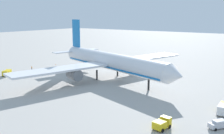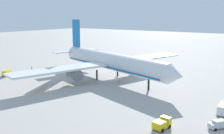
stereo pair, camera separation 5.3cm
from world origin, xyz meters
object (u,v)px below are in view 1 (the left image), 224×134
at_px(airliner, 110,62).
at_px(ground_worker_2, 32,68).
at_px(service_truck_1, 162,123).
at_px(baggage_cart_0, 85,55).
at_px(service_truck_3, 7,72).
at_px(service_truck_5, 224,109).
at_px(service_van, 219,124).
at_px(traffic_cone_0, 56,64).

bearing_deg(airliner, ground_worker_2, -170.15).
height_order(airliner, service_truck_1, airliner).
xyz_separation_m(service_truck_1, baggage_cart_0, (-86.85, 72.38, -0.58)).
relative_size(service_truck_3, ground_worker_2, 3.63).
xyz_separation_m(service_truck_5, service_van, (1.31, -10.08, -0.51)).
xyz_separation_m(ground_worker_2, traffic_cone_0, (-0.96, 15.83, -0.62)).
distance_m(airliner, ground_worker_2, 41.54).
distance_m(service_truck_5, traffic_cone_0, 92.10).
height_order(service_truck_5, baggage_cart_0, service_truck_5).
bearing_deg(baggage_cart_0, service_truck_3, -81.70).
height_order(service_truck_1, baggage_cart_0, service_truck_1).
distance_m(airliner, service_truck_3, 45.03).
relative_size(service_truck_3, service_van, 1.30).
xyz_separation_m(airliner, service_truck_5, (47.61, -14.70, -5.52)).
relative_size(ground_worker_2, traffic_cone_0, 3.18).
relative_size(service_truck_1, traffic_cone_0, 8.86).
height_order(service_truck_1, service_truck_3, service_truck_1).
xyz_separation_m(service_truck_5, baggage_cart_0, (-95.97, 54.49, -0.82)).
bearing_deg(ground_worker_2, traffic_cone_0, 93.47).
xyz_separation_m(service_truck_1, ground_worker_2, (-78.96, 25.56, -0.41)).
bearing_deg(service_truck_1, service_truck_5, 62.98).
distance_m(airliner, service_truck_1, 50.76).
relative_size(airliner, service_truck_3, 12.47).
xyz_separation_m(airliner, baggage_cart_0, (-48.36, 39.79, -6.34)).
xyz_separation_m(service_van, traffic_cone_0, (-90.36, 33.57, -0.76)).
height_order(service_truck_1, traffic_cone_0, service_truck_1).
bearing_deg(service_truck_3, airliner, 27.76).
height_order(service_truck_1, ground_worker_2, service_truck_1).
distance_m(service_truck_1, ground_worker_2, 83.00).
xyz_separation_m(service_truck_1, service_truck_3, (-78.01, 11.78, -0.01)).
relative_size(baggage_cart_0, traffic_cone_0, 5.66).
height_order(service_truck_5, ground_worker_2, service_truck_5).
height_order(ground_worker_2, traffic_cone_0, ground_worker_2).
xyz_separation_m(baggage_cart_0, ground_worker_2, (7.89, -46.82, 0.17)).
distance_m(service_truck_1, service_truck_5, 20.08).
xyz_separation_m(service_truck_5, ground_worker_2, (-88.09, 7.67, -0.65)).
height_order(service_van, traffic_cone_0, service_van).
bearing_deg(ground_worker_2, baggage_cart_0, 99.56).
xyz_separation_m(airliner, ground_worker_2, (-40.47, -7.03, -6.18)).
bearing_deg(baggage_cart_0, service_van, -33.57).
bearing_deg(service_truck_1, airliner, 139.75).
height_order(airliner, service_truck_3, airliner).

